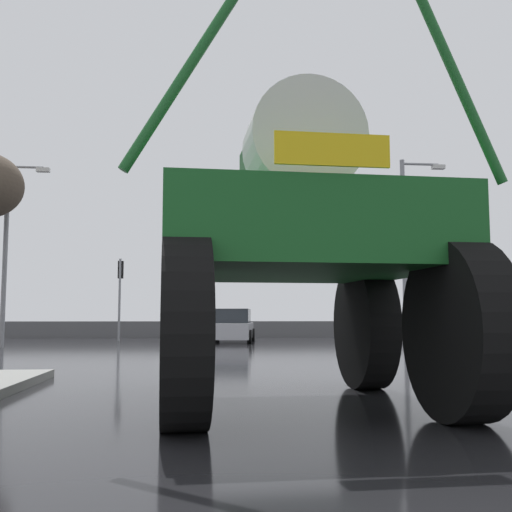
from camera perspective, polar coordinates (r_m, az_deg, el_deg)
name	(u,v)px	position (r m, az deg, el deg)	size (l,w,h in m)	color
ground_plane	(217,353)	(19.91, -3.71, -9.10)	(120.00, 120.00, 0.00)	black
oversize_sprayer	(295,256)	(8.40, 3.66, -0.04)	(4.42, 5.53, 4.96)	black
sedan_ahead	(233,327)	(27.82, -2.22, -6.65)	(2.33, 4.30, 1.52)	#B7B7BF
traffic_signal_near_right	(448,249)	(13.95, 17.61, 0.67)	(0.24, 0.54, 3.66)	gray
traffic_signal_far_left	(203,289)	(29.83, -5.03, -3.14)	(0.24, 0.55, 3.43)	gray
traffic_signal_far_right	(120,281)	(30.07, -12.65, -2.30)	(0.24, 0.55, 3.95)	gray
streetlight_far_left	(9,243)	(25.27, -22.21, 1.11)	(1.65, 0.24, 7.16)	gray
streetlight_far_right	(407,241)	(24.48, 14.06, 1.36)	(1.82, 0.24, 7.37)	gray
roadside_barrier	(209,329)	(34.12, -4.47, -6.90)	(27.11, 0.24, 0.90)	#59595B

